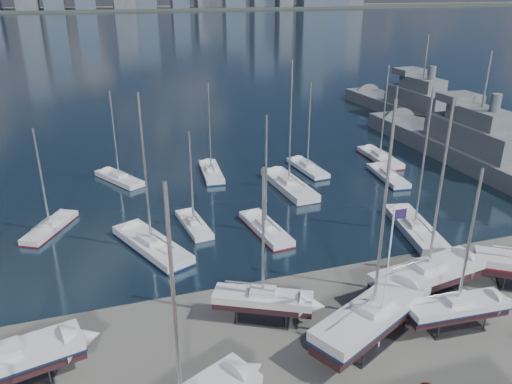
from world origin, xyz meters
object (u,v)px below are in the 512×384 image
object	(u,v)px
naval_ship_east	(473,154)
flagpole	(388,271)
sailboat_cradle_0	(2,364)
naval_ship_west	(419,112)

from	to	relation	value
naval_ship_east	flagpole	bearing A→B (deg)	132.43
sailboat_cradle_0	naval_ship_east	size ratio (longest dim) A/B	0.34
sailboat_cradle_0	naval_ship_east	distance (m)	67.16
naval_ship_west	flagpole	size ratio (longest dim) A/B	4.00
sailboat_cradle_0	flagpole	size ratio (longest dim) A/B	1.44
naval_ship_east	flagpole	size ratio (longest dim) A/B	4.20
naval_ship_east	sailboat_cradle_0	bearing A→B (deg)	114.69
naval_ship_east	naval_ship_west	size ratio (longest dim) A/B	1.05
naval_ship_east	naval_ship_west	xyz separation A→B (m)	(8.08, 25.42, -0.00)
naval_ship_east	naval_ship_west	bearing A→B (deg)	-17.61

